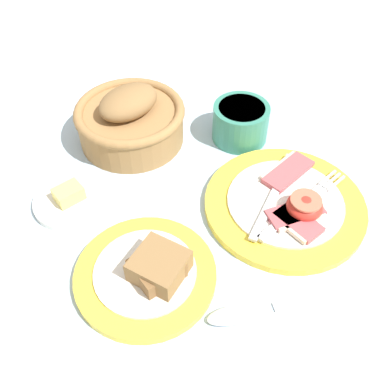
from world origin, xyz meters
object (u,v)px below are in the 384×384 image
Objects in this scene: butter_dish at (70,200)px; teaspoon_by_saucer at (256,310)px; sugar_cup at (241,122)px; bread_basket at (130,120)px; breakfast_plate at (287,204)px; bread_plate at (149,272)px.

teaspoon_by_saucer is at bearing -62.13° from butter_dish.
sugar_cup is at bearing -103.80° from teaspoon_by_saucer.
bread_basket is 0.37m from teaspoon_by_saucer.
butter_dish is at bearing 150.49° from breakfast_plate.
breakfast_plate is 0.18m from teaspoon_by_saucer.
butter_dish is 0.57× the size of teaspoon_by_saucer.
teaspoon_by_saucer is (0.01, -0.37, -0.04)m from bread_basket.
bread_basket is (-0.16, 0.08, 0.01)m from sugar_cup.
bread_plate is at bearing -176.12° from breakfast_plate.
sugar_cup is at bearing 82.08° from breakfast_plate.
breakfast_plate is 2.53× the size of sugar_cup.
butter_dish is (-0.14, -0.09, -0.03)m from bread_basket.
sugar_cup reaches higher than butter_dish.
teaspoon_by_saucer is (0.15, -0.28, -0.00)m from butter_dish.
bread_basket is at bearing 34.44° from butter_dish.
bread_plate is 0.14m from teaspoon_by_saucer.
sugar_cup is 0.85× the size of butter_dish.
butter_dish is at bearing -47.82° from teaspoon_by_saucer.
bread_basket is at bearing 153.68° from sugar_cup.
sugar_cup is at bearing 36.64° from bread_plate.
breakfast_plate is 1.24× the size of teaspoon_by_saucer.
sugar_cup is 0.51× the size of bread_basket.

